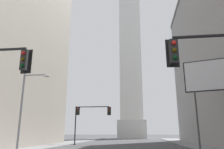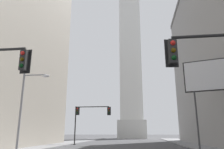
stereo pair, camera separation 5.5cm
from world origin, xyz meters
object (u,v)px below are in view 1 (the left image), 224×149
Objects in this scene: traffic_light_mid_left at (88,115)px; billboard_sign at (212,77)px; street_lamp at (26,103)px; obelisk at (130,35)px.

traffic_light_mid_left is 0.64× the size of billboard_sign.
street_lamp is at bearing -165.48° from billboard_sign.
obelisk is at bearing 81.60° from street_lamp.
obelisk is 55.84m from billboard_sign.
obelisk is 10.17× the size of street_lamp.
street_lamp is (-1.82, -16.03, -0.14)m from traffic_light_mid_left.
traffic_light_mid_left is at bearing -99.24° from obelisk.
street_lamp is at bearing -96.49° from traffic_light_mid_left.
traffic_light_mid_left is 16.13m from street_lamp.
obelisk is 12.21× the size of traffic_light_mid_left.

